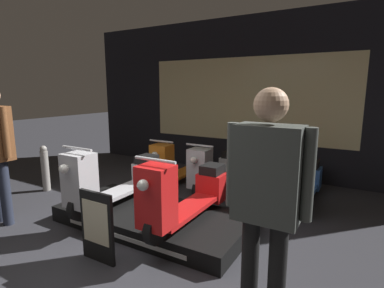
{
  "coord_description": "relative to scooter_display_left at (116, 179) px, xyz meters",
  "views": [
    {
      "loc": [
        2.18,
        -1.94,
        1.77
      ],
      "look_at": [
        -0.05,
        1.89,
        0.95
      ],
      "focal_mm": 28.0,
      "sensor_mm": 36.0,
      "label": 1
    }
  ],
  "objects": [
    {
      "name": "ground_plane",
      "position": [
        0.69,
        -0.92,
        -0.55
      ],
      "size": [
        30.0,
        30.0,
        0.0
      ],
      "primitive_type": "plane",
      "color": "#2D2D33"
    },
    {
      "name": "shop_wall_back",
      "position": [
        0.69,
        3.07,
        1.05
      ],
      "size": [
        7.8,
        0.09,
        3.2
      ],
      "color": "black",
      "rests_on": "ground_plane"
    },
    {
      "name": "display_platform",
      "position": [
        0.57,
        0.05,
        -0.45
      ],
      "size": [
        2.51,
        1.15,
        0.21
      ],
      "color": "black",
      "rests_on": "ground_plane"
    },
    {
      "name": "scooter_display_left",
      "position": [
        0.0,
        0.0,
        0.0
      ],
      "size": [
        0.48,
        1.71,
        0.9
      ],
      "color": "black",
      "rests_on": "display_platform"
    },
    {
      "name": "scooter_display_right",
      "position": [
        1.13,
        0.0,
        0.0
      ],
      "size": [
        0.48,
        1.71,
        0.9
      ],
      "color": "black",
      "rests_on": "display_platform"
    },
    {
      "name": "scooter_backrow_0",
      "position": [
        -0.13,
        1.84,
        -0.21
      ],
      "size": [
        0.48,
        1.71,
        0.9
      ],
      "color": "black",
      "rests_on": "ground_plane"
    },
    {
      "name": "scooter_backrow_1",
      "position": [
        0.62,
        1.84,
        -0.21
      ],
      "size": [
        0.48,
        1.71,
        0.9
      ],
      "color": "black",
      "rests_on": "ground_plane"
    },
    {
      "name": "scooter_backrow_2",
      "position": [
        1.37,
        1.84,
        -0.21
      ],
      "size": [
        0.48,
        1.71,
        0.9
      ],
      "color": "black",
      "rests_on": "ground_plane"
    },
    {
      "name": "scooter_backrow_3",
      "position": [
        2.12,
        1.84,
        -0.21
      ],
      "size": [
        0.48,
        1.71,
        0.9
      ],
      "color": "black",
      "rests_on": "ground_plane"
    },
    {
      "name": "person_right_browsing",
      "position": [
        2.32,
        -0.88,
        0.52
      ],
      "size": [
        0.61,
        0.25,
        1.78
      ],
      "color": "black",
      "rests_on": "ground_plane"
    },
    {
      "name": "price_sign_board",
      "position": [
        0.59,
        -0.89,
        -0.17
      ],
      "size": [
        0.43,
        0.04,
        0.75
      ],
      "color": "black",
      "rests_on": "ground_plane"
    },
    {
      "name": "street_bollard",
      "position": [
        -1.89,
        0.21,
        -0.15
      ],
      "size": [
        0.13,
        0.13,
        0.81
      ],
      "color": "gray",
      "rests_on": "ground_plane"
    }
  ]
}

